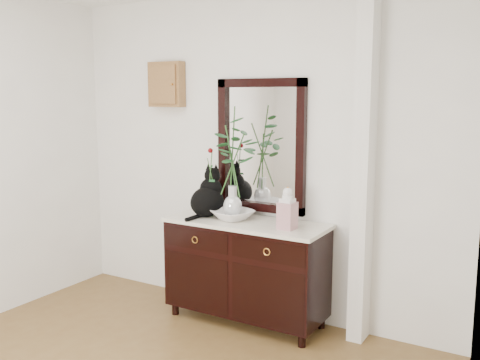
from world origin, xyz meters
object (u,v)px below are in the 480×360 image
Objects in this scene: sideboard at (246,266)px; cat at (207,192)px; lotus_bowl at (233,215)px; ginger_jar at (287,208)px.

cat is at bearing -179.59° from sideboard.
lotus_bowl reaches higher than sideboard.
sideboard is 3.23× the size of cat.
lotus_bowl is at bearing -174.43° from sideboard.
ginger_jar is (0.77, -0.06, -0.04)m from cat.
cat is at bearing 177.92° from lotus_bowl.
sideboard is at bearing 5.57° from lotus_bowl.
cat is 0.78m from ginger_jar.
cat is 1.27× the size of lotus_bowl.
sideboard is 4.11× the size of lotus_bowl.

